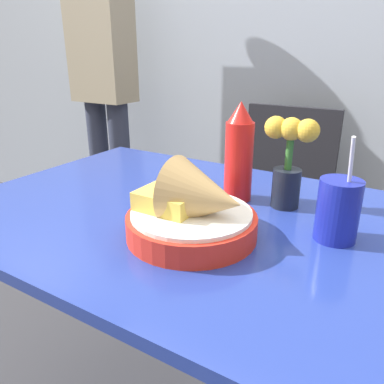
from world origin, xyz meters
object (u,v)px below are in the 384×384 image
chair_far_window (280,194)px  person_standing (103,67)px  flower_vase (289,159)px  drink_cup (338,212)px  food_basket (196,212)px  ketchup_bottle (239,154)px

chair_far_window → person_standing: (-0.99, -0.01, 0.51)m
flower_vase → drink_cup: bearing=-38.7°
food_basket → ketchup_bottle: size_ratio=1.08×
ketchup_bottle → drink_cup: (0.25, -0.09, -0.06)m
chair_far_window → drink_cup: bearing=-65.9°
ketchup_bottle → flower_vase: 0.12m
chair_far_window → ketchup_bottle: bearing=-80.9°
food_basket → person_standing: size_ratio=0.14×
ketchup_bottle → drink_cup: size_ratio=1.13×
food_basket → person_standing: (-1.12, 0.93, 0.21)m
person_standing → chair_far_window: bearing=0.7°
flower_vase → person_standing: (-1.22, 0.69, 0.14)m
person_standing → ketchup_bottle: bearing=-32.7°
food_basket → ketchup_bottle: 0.23m
person_standing → flower_vase: bearing=-29.7°
flower_vase → ketchup_bottle: bearing=-172.9°
ketchup_bottle → flower_vase: ketchup_bottle is taller
drink_cup → food_basket: bearing=-150.1°
chair_far_window → flower_vase: 0.83m
drink_cup → flower_vase: 0.18m
ketchup_bottle → chair_far_window: bearing=99.1°
food_basket → ketchup_bottle: bearing=94.4°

